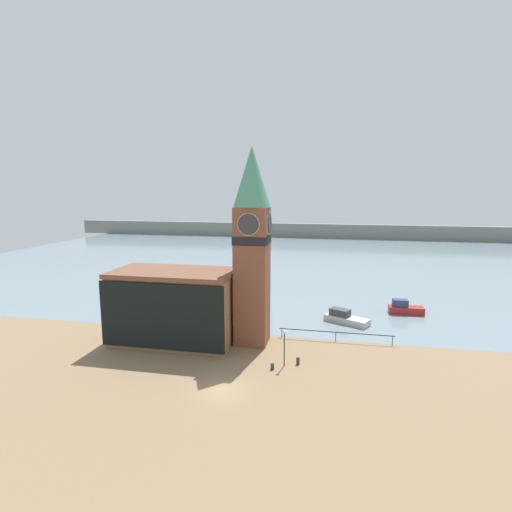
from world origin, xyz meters
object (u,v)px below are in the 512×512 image
at_px(pier_building, 174,306).
at_px(lamp_post, 284,341).
at_px(clock_tower, 252,241).
at_px(mooring_bollard_near, 298,360).
at_px(mooring_bollard_far, 272,366).
at_px(boat_near, 345,318).
at_px(boat_far, 405,308).

bearing_deg(pier_building, lamp_post, -17.35).
bearing_deg(clock_tower, mooring_bollard_near, -40.65).
bearing_deg(mooring_bollard_near, mooring_bollard_far, -144.89).
distance_m(pier_building, boat_near, 21.88).
bearing_deg(boat_far, lamp_post, -126.28).
distance_m(clock_tower, lamp_post, 11.26).
distance_m(clock_tower, boat_near, 17.42).
relative_size(clock_tower, boat_far, 4.65).
height_order(clock_tower, mooring_bollard_far, clock_tower).
relative_size(clock_tower, mooring_bollard_far, 33.65).
relative_size(pier_building, lamp_post, 3.70).
height_order(boat_near, mooring_bollard_far, boat_near).
distance_m(boat_far, mooring_bollard_near, 23.16).
height_order(boat_near, mooring_bollard_near, boat_near).
xyz_separation_m(clock_tower, lamp_post, (4.32, -5.50, -8.83)).
relative_size(pier_building, boat_far, 2.94).
relative_size(pier_building, boat_near, 2.28).
bearing_deg(lamp_post, clock_tower, 128.14).
bearing_deg(mooring_bollard_near, boat_near, 70.95).
height_order(mooring_bollard_near, mooring_bollard_far, mooring_bollard_near).
relative_size(pier_building, mooring_bollard_far, 21.25).
distance_m(boat_near, mooring_bollard_far, 16.88).
distance_m(pier_building, mooring_bollard_near, 15.04).
relative_size(clock_tower, boat_near, 3.61).
bearing_deg(boat_near, pier_building, -123.18).
bearing_deg(pier_building, clock_tower, 9.64).
height_order(mooring_bollard_near, lamp_post, lamp_post).
height_order(pier_building, mooring_bollard_far, pier_building).
bearing_deg(mooring_bollard_far, mooring_bollard_near, 35.11).
bearing_deg(boat_near, lamp_post, -84.57).
height_order(boat_far, mooring_bollard_far, boat_far).
bearing_deg(mooring_bollard_near, pier_building, 166.76).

